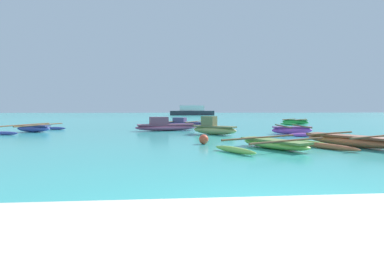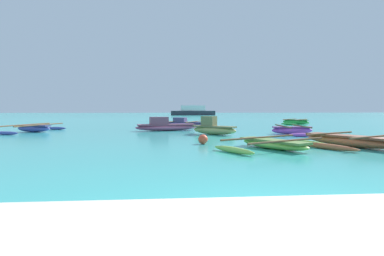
{
  "view_description": "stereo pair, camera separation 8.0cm",
  "coord_description": "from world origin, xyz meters",
  "px_view_note": "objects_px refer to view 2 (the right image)",
  "views": [
    {
      "loc": [
        -1.85,
        -3.27,
        1.41
      ],
      "look_at": [
        -0.29,
        15.19,
        0.25
      ],
      "focal_mm": 28.0,
      "sensor_mm": 36.0,
      "label": 1
    },
    {
      "loc": [
        -1.77,
        -3.27,
        1.41
      ],
      "look_at": [
        -0.29,
        15.19,
        0.25
      ],
      "focal_mm": 28.0,
      "sensor_mm": 36.0,
      "label": 2
    }
  ],
  "objects_px": {
    "moored_boat_3": "(34,128)",
    "moored_boat_1": "(292,130)",
    "moored_boat_7": "(184,123)",
    "moored_boat_5": "(165,126)",
    "moored_boat_2": "(296,122)",
    "moored_boat_4": "(350,141)",
    "moored_boat_6": "(273,144)",
    "mooring_buoy_1": "(203,139)",
    "moored_boat_0": "(213,128)",
    "distant_ferry": "(193,111)"
  },
  "relations": [
    {
      "from": "moored_boat_3",
      "to": "moored_boat_1",
      "type": "bearing_deg",
      "value": 5.03
    },
    {
      "from": "moored_boat_7",
      "to": "moored_boat_5",
      "type": "bearing_deg",
      "value": -77.32
    },
    {
      "from": "moored_boat_1",
      "to": "moored_boat_2",
      "type": "xyz_separation_m",
      "value": [
        4.86,
        10.62,
        0.0
      ]
    },
    {
      "from": "moored_boat_1",
      "to": "moored_boat_4",
      "type": "bearing_deg",
      "value": -85.65
    },
    {
      "from": "moored_boat_6",
      "to": "mooring_buoy_1",
      "type": "bearing_deg",
      "value": -153.72
    },
    {
      "from": "moored_boat_2",
      "to": "moored_boat_7",
      "type": "height_order",
      "value": "moored_boat_7"
    },
    {
      "from": "moored_boat_0",
      "to": "moored_boat_4",
      "type": "xyz_separation_m",
      "value": [
        4.36,
        -5.8,
        -0.14
      ]
    },
    {
      "from": "moored_boat_5",
      "to": "distant_ferry",
      "type": "height_order",
      "value": "distant_ferry"
    },
    {
      "from": "moored_boat_5",
      "to": "moored_boat_6",
      "type": "xyz_separation_m",
      "value": [
        3.93,
        -9.36,
        -0.14
      ]
    },
    {
      "from": "moored_boat_1",
      "to": "mooring_buoy_1",
      "type": "xyz_separation_m",
      "value": [
        -5.58,
        -4.34,
        -0.04
      ]
    },
    {
      "from": "moored_boat_4",
      "to": "distant_ferry",
      "type": "distance_m",
      "value": 60.27
    },
    {
      "from": "moored_boat_1",
      "to": "moored_boat_3",
      "type": "xyz_separation_m",
      "value": [
        -15.31,
        2.9,
        -0.0
      ]
    },
    {
      "from": "moored_boat_3",
      "to": "moored_boat_7",
      "type": "bearing_deg",
      "value": 50.68
    },
    {
      "from": "moored_boat_4",
      "to": "moored_boat_6",
      "type": "height_order",
      "value": "moored_boat_4"
    },
    {
      "from": "distant_ferry",
      "to": "moored_boat_7",
      "type": "bearing_deg",
      "value": -95.71
    },
    {
      "from": "moored_boat_2",
      "to": "mooring_buoy_1",
      "type": "height_order",
      "value": "moored_boat_2"
    },
    {
      "from": "moored_boat_1",
      "to": "moored_boat_4",
      "type": "relative_size",
      "value": 0.89
    },
    {
      "from": "moored_boat_3",
      "to": "moored_boat_5",
      "type": "bearing_deg",
      "value": 19.12
    },
    {
      "from": "moored_boat_0",
      "to": "moored_boat_3",
      "type": "relative_size",
      "value": 0.52
    },
    {
      "from": "moored_boat_2",
      "to": "moored_boat_4",
      "type": "xyz_separation_m",
      "value": [
        -4.97,
        -16.23,
        -0.01
      ]
    },
    {
      "from": "moored_boat_2",
      "to": "distant_ferry",
      "type": "xyz_separation_m",
      "value": [
        -5.94,
        44.03,
        0.7
      ]
    },
    {
      "from": "moored_boat_0",
      "to": "moored_boat_5",
      "type": "relative_size",
      "value": 0.59
    },
    {
      "from": "moored_boat_4",
      "to": "mooring_buoy_1",
      "type": "relative_size",
      "value": 9.77
    },
    {
      "from": "distant_ferry",
      "to": "moored_boat_0",
      "type": "bearing_deg",
      "value": -93.56
    },
    {
      "from": "moored_boat_1",
      "to": "moored_boat_7",
      "type": "relative_size",
      "value": 0.76
    },
    {
      "from": "moored_boat_7",
      "to": "distant_ferry",
      "type": "distance_m",
      "value": 45.19
    },
    {
      "from": "moored_boat_2",
      "to": "moored_boat_3",
      "type": "relative_size",
      "value": 0.68
    },
    {
      "from": "moored_boat_0",
      "to": "mooring_buoy_1",
      "type": "relative_size",
      "value": 6.4
    },
    {
      "from": "moored_boat_0",
      "to": "moored_boat_5",
      "type": "distance_m",
      "value": 4.18
    },
    {
      "from": "moored_boat_2",
      "to": "moored_boat_6",
      "type": "relative_size",
      "value": 0.74
    },
    {
      "from": "moored_boat_3",
      "to": "moored_boat_6",
      "type": "bearing_deg",
      "value": -20.59
    },
    {
      "from": "moored_boat_2",
      "to": "moored_boat_7",
      "type": "bearing_deg",
      "value": -128.81
    },
    {
      "from": "moored_boat_3",
      "to": "distant_ferry",
      "type": "relative_size",
      "value": 0.46
    },
    {
      "from": "moored_boat_6",
      "to": "moored_boat_7",
      "type": "bearing_deg",
      "value": 159.84
    },
    {
      "from": "moored_boat_7",
      "to": "moored_boat_2",
      "type": "bearing_deg",
      "value": 31.83
    },
    {
      "from": "moored_boat_3",
      "to": "distant_ferry",
      "type": "distance_m",
      "value": 53.68
    },
    {
      "from": "moored_boat_3",
      "to": "moored_boat_4",
      "type": "height_order",
      "value": "moored_boat_3"
    },
    {
      "from": "moored_boat_6",
      "to": "moored_boat_1",
      "type": "bearing_deg",
      "value": 122.94
    },
    {
      "from": "mooring_buoy_1",
      "to": "distant_ferry",
      "type": "xyz_separation_m",
      "value": [
        4.49,
        58.99,
        0.74
      ]
    },
    {
      "from": "moored_boat_2",
      "to": "mooring_buoy_1",
      "type": "relative_size",
      "value": 8.35
    },
    {
      "from": "moored_boat_1",
      "to": "moored_boat_6",
      "type": "bearing_deg",
      "value": -112.91
    },
    {
      "from": "moored_boat_2",
      "to": "moored_boat_6",
      "type": "distance_m",
      "value": 18.47
    },
    {
      "from": "moored_boat_7",
      "to": "moored_boat_0",
      "type": "bearing_deg",
      "value": -56.56
    },
    {
      "from": "moored_boat_5",
      "to": "moored_boat_7",
      "type": "height_order",
      "value": "moored_boat_5"
    },
    {
      "from": "moored_boat_4",
      "to": "moored_boat_6",
      "type": "bearing_deg",
      "value": -109.57
    },
    {
      "from": "moored_boat_3",
      "to": "moored_boat_7",
      "type": "relative_size",
      "value": 1.08
    },
    {
      "from": "moored_boat_3",
      "to": "moored_boat_6",
      "type": "height_order",
      "value": "moored_boat_3"
    },
    {
      "from": "moored_boat_1",
      "to": "distant_ferry",
      "type": "relative_size",
      "value": 0.32
    },
    {
      "from": "moored_boat_4",
      "to": "distant_ferry",
      "type": "xyz_separation_m",
      "value": [
        -0.97,
        60.26,
        0.71
      ]
    },
    {
      "from": "moored_boat_2",
      "to": "mooring_buoy_1",
      "type": "bearing_deg",
      "value": -78.75
    }
  ]
}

